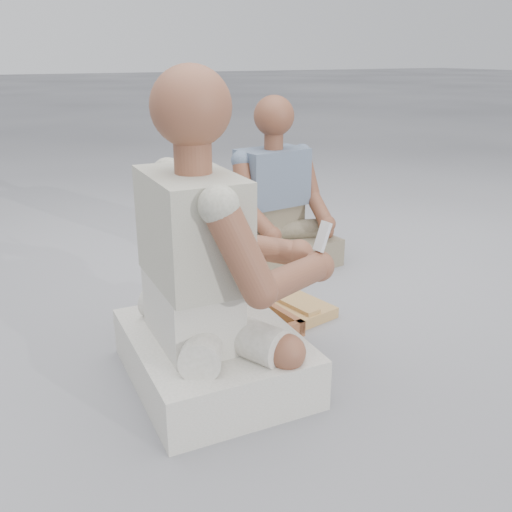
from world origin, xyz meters
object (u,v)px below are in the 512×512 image
craftsman (209,284)px  companion (276,211)px  carved_panel (241,317)px  tool_tray (226,328)px

craftsman → companion: craftsman is taller
carved_panel → tool_tray: size_ratio=1.33×
craftsman → companion: bearing=142.1°
tool_tray → companion: (0.58, 0.67, 0.21)m
tool_tray → companion: companion is taller
tool_tray → craftsman: craftsman is taller
companion → craftsman: bearing=42.7°
carved_panel → companion: (0.45, 0.53, 0.26)m
tool_tray → craftsman: 0.36m
craftsman → companion: size_ratio=1.19×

